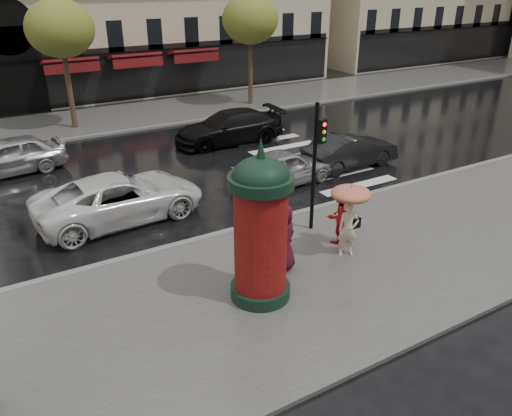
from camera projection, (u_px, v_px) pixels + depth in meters
ground at (291, 273)px, 14.04m from camera, size 160.00×160.00×0.00m
near_sidewalk at (301, 280)px, 13.62m from camera, size 90.00×7.00×0.12m
far_sidewalk at (107, 119)px, 28.87m from camera, size 90.00×6.00×0.12m
near_kerb at (240, 229)px, 16.35m from camera, size 90.00×0.25×0.14m
far_kerb at (123, 132)px, 26.52m from camera, size 90.00×0.25×0.14m
zebra_crossing at (283, 147)px, 24.29m from camera, size 3.60×11.75×0.01m
tree_far_left at (60, 29)px, 25.00m from camera, size 3.40×3.40×6.64m
tree_far_right at (250, 20)px, 30.04m from camera, size 3.40×3.40×6.64m
woman_umbrella at (350, 209)px, 14.17m from camera, size 1.15×1.15×2.22m
woman_red at (339, 216)px, 15.12m from camera, size 0.90×0.73×1.75m
man_burgundy at (283, 238)px, 13.65m from camera, size 1.09×0.87×1.96m
morris_column at (261, 225)px, 12.02m from camera, size 1.57×1.57×4.23m
traffic_light at (317, 156)px, 15.20m from camera, size 0.29×0.40×4.13m
car_silver at (283, 167)px, 19.68m from camera, size 4.50×2.21×1.47m
car_darkgrey at (350, 151)px, 21.56m from camera, size 4.46×1.67×1.45m
car_white at (120, 198)px, 16.87m from camera, size 5.86×3.03×1.58m
car_black at (229, 127)px, 24.66m from camera, size 5.60×2.54×1.59m
car_far_silver at (7, 156)px, 20.72m from camera, size 4.80×2.43×1.57m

